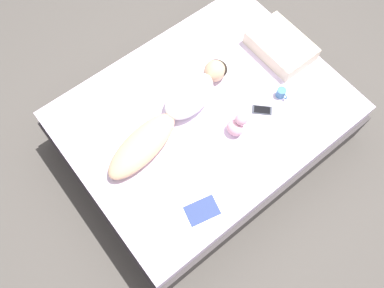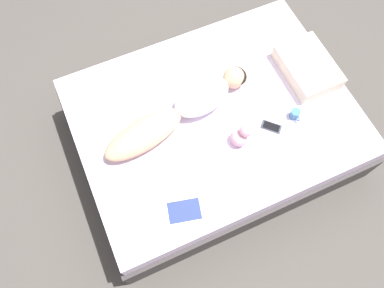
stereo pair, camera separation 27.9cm
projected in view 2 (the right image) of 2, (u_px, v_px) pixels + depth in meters
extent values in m
plane|color=#4C4742|center=(212.00, 142.00, 3.47)|extent=(12.00, 12.00, 0.00)
cube|color=#383333|center=(213.00, 134.00, 3.29)|extent=(1.71, 2.23, 0.38)
cube|color=silver|center=(214.00, 119.00, 3.04)|extent=(1.65, 2.17, 0.18)
ellipsoid|color=tan|center=(144.00, 134.00, 2.80)|extent=(0.38, 0.70, 0.15)
ellipsoid|color=white|center=(202.00, 97.00, 2.90)|extent=(0.37, 0.52, 0.21)
ellipsoid|color=black|center=(236.00, 76.00, 2.99)|extent=(0.21, 0.20, 0.10)
sphere|color=tan|center=(234.00, 78.00, 2.98)|extent=(0.18, 0.18, 0.18)
cube|color=white|center=(179.00, 179.00, 2.73)|extent=(0.31, 0.38, 0.01)
cube|color=white|center=(184.00, 211.00, 2.64)|extent=(0.31, 0.38, 0.01)
cube|color=navy|center=(184.00, 211.00, 2.64)|extent=(0.21, 0.26, 0.00)
cylinder|color=teal|center=(295.00, 114.00, 2.91)|extent=(0.07, 0.07, 0.08)
cylinder|color=black|center=(296.00, 112.00, 2.88)|extent=(0.06, 0.06, 0.00)
torus|color=teal|center=(298.00, 118.00, 2.89)|extent=(0.05, 0.01, 0.05)
cube|color=#333842|center=(271.00, 127.00, 2.90)|extent=(0.16, 0.16, 0.01)
cube|color=black|center=(271.00, 126.00, 2.90)|extent=(0.13, 0.13, 0.00)
ellipsoid|color=#DB9EB2|center=(239.00, 138.00, 2.81)|extent=(0.14, 0.12, 0.12)
sphere|color=#DB9EB2|center=(246.00, 131.00, 2.73)|extent=(0.10, 0.10, 0.10)
cube|color=beige|center=(308.00, 67.00, 3.05)|extent=(0.53, 0.37, 0.13)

